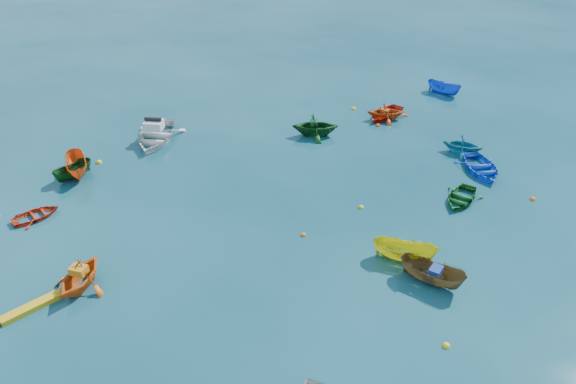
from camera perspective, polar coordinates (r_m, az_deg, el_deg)
ground at (r=28.90m, az=4.96°, el=-5.30°), size 160.00×160.00×0.00m
sampan_brown_mid at (r=27.40m, az=14.27°, el=-8.87°), size 2.48×3.37×1.22m
dinghy_blue_se at (r=36.91m, az=18.96°, el=2.01°), size 3.76×4.33×0.75m
dinghy_orange_w at (r=28.03m, az=-20.19°, el=-9.01°), size 3.91×3.90×1.56m
sampan_yellow_mid at (r=28.38m, az=11.64°, el=-6.78°), size 2.98×3.13×1.21m
dinghy_green_e at (r=33.56m, az=17.09°, el=-0.85°), size 3.61×3.25×0.61m
dinghy_cyan_se at (r=38.78m, az=17.22°, el=3.87°), size 3.30×3.35×1.34m
dinghy_red_nw at (r=33.64m, az=-24.17°, el=-2.38°), size 2.77×2.18×0.52m
sampan_orange_n at (r=36.96m, az=-20.47°, el=1.74°), size 1.67×3.40×1.26m
dinghy_green_n at (r=39.31m, az=2.77°, el=5.78°), size 4.09×3.93×1.66m
dinghy_red_ne at (r=42.61m, az=9.86°, el=7.54°), size 4.02×3.39×0.71m
sampan_blue_far at (r=47.75m, az=15.47°, el=9.63°), size 2.04×3.04×1.10m
dinghy_orange_far at (r=42.21m, az=9.82°, el=7.30°), size 3.46×3.31×1.41m
sampan_green_far at (r=36.67m, az=-20.86°, el=1.39°), size 2.81×1.94×1.02m
kayak_yellow at (r=27.69m, az=-24.55°, el=-10.79°), size 3.41×1.21×0.33m
motorboat_white at (r=39.64m, az=-13.27°, el=5.15°), size 5.58×5.89×1.59m
tarp_blue_a at (r=26.88m, az=14.79°, el=-7.74°), size 0.82×0.75×0.32m
tarp_orange_a at (r=27.46m, az=-20.51°, el=-7.44°), size 0.91×0.91×0.36m
tarp_green_b at (r=38.87m, az=2.66°, el=7.08°), size 0.73×0.79×0.31m
tarp_orange_b at (r=42.33m, az=9.85°, el=8.11°), size 0.59×0.68×0.28m
buoy_ye_a at (r=24.68m, az=15.76°, el=-14.84°), size 0.33×0.33×0.33m
buoy_or_b at (r=35.10m, az=23.58°, el=-0.72°), size 0.32×0.32×0.32m
buoy_or_c at (r=29.41m, az=1.57°, el=-4.42°), size 0.29×0.29×0.29m
buoy_ye_c at (r=31.75m, az=7.43°, el=-1.59°), size 0.32×0.32×0.32m
buoy_or_d at (r=39.22m, az=16.55°, el=4.32°), size 0.30×0.30×0.30m
buoy_ye_d at (r=37.80m, az=-18.65°, el=2.83°), size 0.39×0.39×0.39m
buoy_or_e at (r=41.09m, az=9.12°, el=6.64°), size 0.34×0.34×0.34m
buoy_ye_e at (r=43.50m, az=6.67°, el=8.35°), size 0.36×0.36×0.36m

